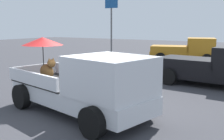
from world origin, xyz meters
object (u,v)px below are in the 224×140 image
object	(u,v)px
pickup_truck_red	(216,67)
pickup_truck_far	(187,51)
motel_sign	(111,15)
pickup_truck_main	(86,84)

from	to	relation	value
pickup_truck_red	pickup_truck_far	bearing A→B (deg)	120.10
pickup_truck_far	motel_sign	bearing A→B (deg)	143.04
pickup_truck_main	motel_sign	distance (m)	19.56
pickup_truck_main	pickup_truck_red	world-z (taller)	pickup_truck_main
pickup_truck_red	motel_sign	distance (m)	16.23
pickup_truck_main	pickup_truck_red	size ratio (longest dim) A/B	1.08
pickup_truck_red	pickup_truck_main	bearing A→B (deg)	-106.66
pickup_truck_red	motel_sign	size ratio (longest dim) A/B	0.93
pickup_truck_far	motel_sign	world-z (taller)	motel_sign
motel_sign	pickup_truck_main	bearing A→B (deg)	-59.44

